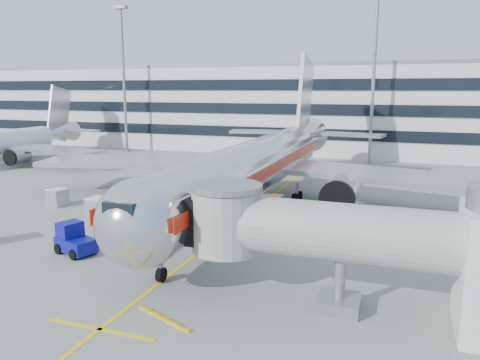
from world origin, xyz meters
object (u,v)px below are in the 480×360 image
(cargo_container_left, at_px, (98,208))
(ramp_worker, at_px, (123,220))
(belt_loader, at_px, (177,217))
(cargo_container_right, at_px, (58,197))
(baggage_tug, at_px, (74,240))
(main_jet, at_px, (260,163))

(cargo_container_left, height_order, ramp_worker, cargo_container_left)
(belt_loader, bearing_deg, cargo_container_right, 173.25)
(cargo_container_left, bearing_deg, belt_loader, 4.83)
(baggage_tug, xyz_separation_m, cargo_container_right, (-10.57, 10.61, -0.10))
(cargo_container_right, bearing_deg, baggage_tug, -45.10)
(main_jet, distance_m, ramp_worker, 14.56)
(baggage_tug, bearing_deg, cargo_container_right, 134.90)
(main_jet, xyz_separation_m, cargo_container_right, (-18.75, -6.77, -3.38))
(cargo_container_right, bearing_deg, ramp_worker, -24.61)
(belt_loader, bearing_deg, main_jet, 60.62)
(cargo_container_left, relative_size, cargo_container_right, 1.03)
(baggage_tug, bearing_deg, main_jet, 64.79)
(baggage_tug, height_order, cargo_container_right, baggage_tug)
(baggage_tug, relative_size, cargo_container_right, 1.78)
(belt_loader, distance_m, cargo_container_left, 7.58)
(main_jet, bearing_deg, cargo_container_right, -160.14)
(baggage_tug, distance_m, cargo_container_left, 9.27)
(belt_loader, relative_size, cargo_container_right, 2.24)
(baggage_tug, bearing_deg, ramp_worker, 88.26)
(cargo_container_left, relative_size, ramp_worker, 1.06)
(baggage_tug, bearing_deg, cargo_container_left, 116.29)
(main_jet, relative_size, cargo_container_right, 27.53)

